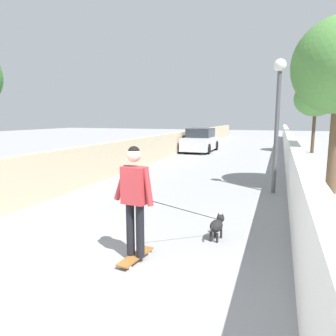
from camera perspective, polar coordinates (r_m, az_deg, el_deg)
The scene contains 9 objects.
ground_plane at distance 17.09m, azimuth 10.06°, elevation 1.55°, with size 80.00×80.00×0.00m, color gray.
wall_left at distance 15.98m, azimuth -2.71°, elevation 3.52°, with size 48.00×0.30×1.31m, color tan.
fence_right at distance 14.79m, azimuth 21.32°, elevation 2.62°, with size 48.00×0.30×1.40m, color white.
tree_right_far at distance 21.82m, azimuth 25.38°, elevation 11.36°, with size 2.58×2.58×4.50m.
lamp_post at distance 9.71m, azimuth 19.45°, elevation 11.37°, with size 0.36×0.36×3.88m.
skateboard at distance 5.16m, azimuth -5.91°, elevation -15.76°, with size 0.82×0.30×0.08m.
person_skateboarder at distance 4.82m, azimuth -6.12°, elevation -4.52°, with size 0.27×0.72×1.74m.
dog at distance 5.95m, azimuth 8.86°, elevation -10.24°, with size 1.60×1.17×1.06m.
car_near at distance 20.74m, azimuth 5.95°, elevation 4.97°, with size 4.02×1.80×1.54m.
Camera 1 is at (-2.70, -2.80, 2.25)m, focal length 33.40 mm.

